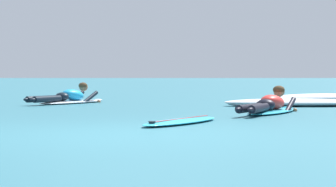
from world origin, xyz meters
name	(u,v)px	position (x,y,z in m)	size (l,w,h in m)	color
ground_plane	(151,100)	(0.00, 10.00, 0.00)	(120.00, 120.00, 0.00)	#2D6B7A
surfer_near	(270,106)	(2.27, 4.12, 0.14)	(1.53, 2.55, 0.53)	#2DB2D1
surfer_far	(69,98)	(-1.88, 7.92, 0.14)	(1.72, 2.40, 0.54)	silver
drifting_surfboard	(181,121)	(0.63, 1.74, 0.03)	(1.41, 1.96, 0.16)	#2DB2D1
whitewater_front	(321,98)	(4.13, 8.47, 0.10)	(2.95, 1.50, 0.22)	white
whitewater_back	(293,103)	(3.16, 6.74, 0.08)	(3.00, 1.01, 0.17)	white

